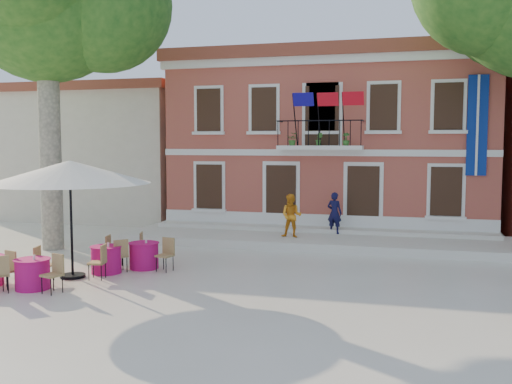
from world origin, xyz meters
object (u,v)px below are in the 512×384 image
at_px(cafe_table_0, 106,258).
at_px(pedestrian_orange, 291,216).
at_px(patio_umbrella, 70,172).
at_px(cafe_table_1, 32,272).
at_px(cafe_table_3, 144,254).
at_px(pedestrian_navy, 334,213).

bearing_deg(cafe_table_0, pedestrian_orange, 52.87).
xyz_separation_m(patio_umbrella, cafe_table_1, (-0.26, -1.37, -2.45)).
bearing_deg(cafe_table_3, pedestrian_orange, 54.20).
relative_size(patio_umbrella, pedestrian_orange, 2.77).
relative_size(pedestrian_navy, pedestrian_orange, 1.00).
xyz_separation_m(patio_umbrella, cafe_table_3, (1.40, 1.52, -2.45)).
height_order(patio_umbrella, cafe_table_3, patio_umbrella).
bearing_deg(cafe_table_0, cafe_table_1, -112.94).
distance_m(patio_umbrella, cafe_table_1, 2.82).
bearing_deg(cafe_table_0, pedestrian_navy, 50.68).
relative_size(cafe_table_1, cafe_table_3, 1.00).
bearing_deg(cafe_table_3, patio_umbrella, -132.76).
distance_m(pedestrian_orange, cafe_table_0, 7.02).
relative_size(pedestrian_orange, cafe_table_0, 0.79).
distance_m(pedestrian_orange, cafe_table_3, 5.93).
xyz_separation_m(patio_umbrella, pedestrian_navy, (6.22, 7.55, -1.81)).
bearing_deg(pedestrian_orange, cafe_table_1, -121.30).
xyz_separation_m(patio_umbrella, cafe_table_0, (0.63, 0.72, -2.46)).
distance_m(patio_umbrella, pedestrian_orange, 8.15).
bearing_deg(cafe_table_1, pedestrian_navy, 54.00).
height_order(pedestrian_orange, cafe_table_1, pedestrian_orange).
distance_m(cafe_table_1, cafe_table_3, 3.33).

